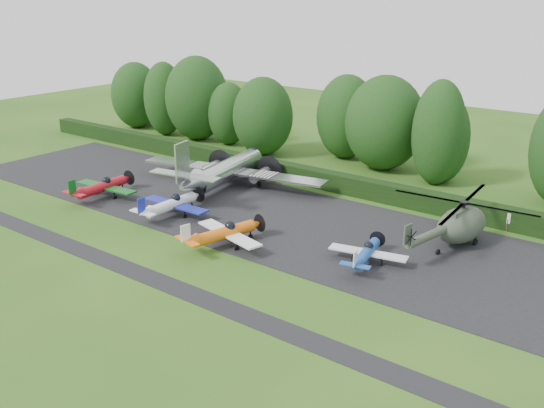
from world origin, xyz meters
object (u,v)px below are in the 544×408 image
Objects in this scene: light_plane_white at (171,204)px; sign_board at (525,222)px; light_plane_red at (102,187)px; light_plane_blue at (367,253)px; helicopter at (461,222)px; light_plane_orange at (224,233)px; transport_plane at (225,170)px.

sign_board is at bearing 29.68° from light_plane_white.
light_plane_red reaches higher than light_plane_blue.
light_plane_blue is at bearing 8.38° from light_plane_red.
helicopter is at bearing -110.96° from sign_board.
sign_board is at bearing 28.62° from light_plane_orange.
sign_board is at bearing 27.37° from light_plane_red.
sign_board is (28.86, 16.02, -0.03)m from light_plane_white.
light_plane_red is at bearing 159.91° from light_plane_orange.
transport_plane is 2.75× the size of light_plane_red.
light_plane_white is at bearing 150.52° from light_plane_orange.
helicopter is at bearing 22.60° from light_plane_white.
transport_plane is 3.35× the size of light_plane_blue.
light_plane_orange is 2.55× the size of sign_board.
light_plane_orange is 12.30m from light_plane_blue.
light_plane_white is at bearing -69.23° from transport_plane.
helicopter reaches higher than light_plane_blue.
transport_plane reaches higher than helicopter.
helicopter is at bearing 21.16° from light_plane_red.
helicopter reaches higher than light_plane_red.
transport_plane is 13.31m from light_plane_red.
light_plane_white is (9.92, 0.51, -0.02)m from light_plane_red.
light_plane_red is 0.57× the size of helicopter.
light_plane_red is 1.22× the size of light_plane_blue.
light_plane_white is 1.20× the size of light_plane_blue.
light_plane_red is 18.99m from light_plane_orange.
light_plane_blue is at bearing -9.92° from transport_plane.
transport_plane reaches higher than light_plane_red.
light_plane_blue is 9.63m from helicopter.
light_plane_white reaches higher than sign_board.
light_plane_white and light_plane_orange have the same top height.
light_plane_white is 27.04m from helicopter.
transport_plane is 1.57× the size of helicopter.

